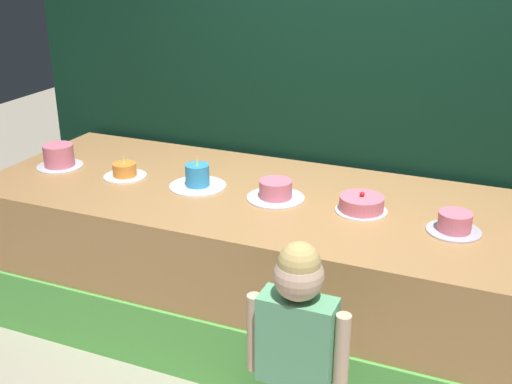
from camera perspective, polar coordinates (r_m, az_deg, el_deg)
stage_platform at (r=3.72m, az=5.42°, el=-7.34°), size 4.03×1.29×0.89m
curtain_backdrop at (r=4.05m, az=9.15°, el=9.71°), size 4.69×0.08×2.83m
child_figure at (r=2.67m, az=3.73°, el=-12.54°), size 0.45×0.21×1.16m
cake_far_left at (r=4.23m, az=-17.35°, el=3.05°), size 0.29×0.29×0.15m
cake_left at (r=3.96m, az=-11.76°, el=1.84°), size 0.26×0.26×0.14m
cake_center_left at (r=3.73m, az=-5.30°, el=1.24°), size 0.34×0.34×0.20m
cake_center_right at (r=3.55m, az=1.78°, el=0.09°), size 0.33×0.33×0.11m
cake_right at (r=3.43m, az=9.49°, el=-1.10°), size 0.28×0.28×0.11m
cake_far_right at (r=3.30m, az=17.47°, el=-2.73°), size 0.27×0.27×0.11m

